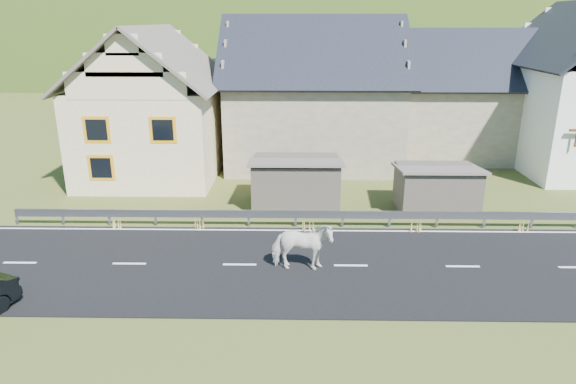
{
  "coord_description": "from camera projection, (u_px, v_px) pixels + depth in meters",
  "views": [
    {
      "loc": [
        -1.95,
        -16.64,
        8.4
      ],
      "look_at": [
        -2.28,
        1.5,
        2.31
      ],
      "focal_mm": 32.0,
      "sensor_mm": 36.0,
      "label": 1
    }
  ],
  "objects": [
    {
      "name": "house_cream",
      "position": [
        153.0,
        97.0,
        28.57
      ],
      "size": [
        7.8,
        9.8,
        8.3
      ],
      "color": "#FFE9B4",
      "rests_on": "ground"
    },
    {
      "name": "ground",
      "position": [
        351.0,
        267.0,
        18.41
      ],
      "size": [
        160.0,
        160.0,
        0.0
      ],
      "primitive_type": "plane",
      "color": "#404B1E",
      "rests_on": "ground"
    },
    {
      "name": "guardrail",
      "position": [
        343.0,
        215.0,
        21.72
      ],
      "size": [
        28.1,
        0.09,
        0.75
      ],
      "color": "#93969B",
      "rests_on": "ground"
    },
    {
      "name": "house_stone_b",
      "position": [
        467.0,
        88.0,
        33.02
      ],
      "size": [
        9.8,
        8.8,
        8.1
      ],
      "color": "tan",
      "rests_on": "ground"
    },
    {
      "name": "conifer_patch",
      "position": [
        75.0,
        31.0,
        121.71
      ],
      "size": [
        76.0,
        50.0,
        28.0
      ],
      "primitive_type": "ellipsoid",
      "color": "black",
      "rests_on": "ground"
    },
    {
      "name": "horse",
      "position": [
        302.0,
        246.0,
        17.82
      ],
      "size": [
        1.02,
        2.16,
        1.8
      ],
      "primitive_type": "imported",
      "rotation": [
        0.0,
        0.0,
        1.55
      ],
      "color": "silver",
      "rests_on": "road"
    },
    {
      "name": "shed_right",
      "position": [
        436.0,
        189.0,
        23.7
      ],
      "size": [
        3.8,
        2.9,
        2.2
      ],
      "primitive_type": "cube",
      "color": "brown",
      "rests_on": "ground"
    },
    {
      "name": "lane_markings",
      "position": [
        351.0,
        265.0,
        18.4
      ],
      "size": [
        60.0,
        6.6,
        0.01
      ],
      "primitive_type": "cube",
      "color": "silver",
      "rests_on": "road"
    },
    {
      "name": "mountain",
      "position": [
        316.0,
        99.0,
        195.29
      ],
      "size": [
        440.0,
        280.0,
        260.0
      ],
      "primitive_type": "ellipsoid",
      "color": "#1E3A0E",
      "rests_on": "ground"
    },
    {
      "name": "shed_left",
      "position": [
        296.0,
        183.0,
        24.26
      ],
      "size": [
        4.3,
        3.3,
        2.4
      ],
      "primitive_type": "cube",
      "color": "brown",
      "rests_on": "ground"
    },
    {
      "name": "road",
      "position": [
        351.0,
        266.0,
        18.4
      ],
      "size": [
        60.0,
        7.0,
        0.04
      ],
      "primitive_type": "cube",
      "color": "black",
      "rests_on": "ground"
    },
    {
      "name": "house_stone_a",
      "position": [
        313.0,
        85.0,
        31.17
      ],
      "size": [
        10.8,
        9.8,
        8.9
      ],
      "color": "tan",
      "rests_on": "ground"
    }
  ]
}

